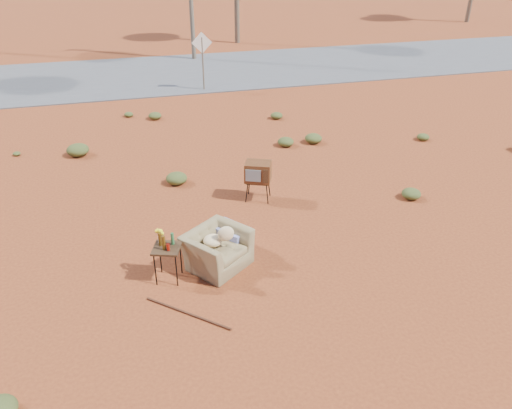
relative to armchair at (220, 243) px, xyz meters
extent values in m
plane|color=brown|center=(0.27, -0.46, -0.44)|extent=(140.00, 140.00, 0.00)
cube|color=#565659|center=(0.27, 14.54, -0.42)|extent=(140.00, 7.00, 0.04)
imported|color=olive|center=(-0.06, -0.07, 0.03)|extent=(1.28, 1.20, 0.94)
ellipsoid|color=#E3C28B|center=(-0.13, -0.06, 0.11)|extent=(0.34, 0.34, 0.20)
ellipsoid|color=#E3C28B|center=(0.08, -0.18, 0.29)|extent=(0.30, 0.15, 0.30)
cube|color=navy|center=(0.27, 0.31, -0.16)|extent=(0.78, 0.83, 0.55)
cube|color=black|center=(1.36, 2.25, 0.02)|extent=(0.62, 0.55, 0.03)
cylinder|color=black|center=(1.07, 2.18, -0.21)|extent=(0.03, 0.03, 0.46)
cylinder|color=black|center=(1.50, 1.99, -0.21)|extent=(0.03, 0.03, 0.46)
cylinder|color=black|center=(1.21, 2.51, -0.21)|extent=(0.03, 0.03, 0.46)
cylinder|color=black|center=(1.64, 2.32, -0.21)|extent=(0.03, 0.03, 0.46)
cube|color=#5D3417|center=(1.36, 2.25, 0.26)|extent=(0.70, 0.63, 0.44)
cube|color=slate|center=(1.19, 2.07, 0.26)|extent=(0.32, 0.15, 0.28)
cube|color=#472D19|center=(1.45, 1.96, 0.26)|extent=(0.13, 0.07, 0.31)
cube|color=#3D2616|center=(-0.97, -0.25, 0.21)|extent=(0.59, 0.59, 0.04)
cylinder|color=black|center=(-1.21, -0.36, -0.11)|extent=(0.02, 0.02, 0.65)
cylinder|color=black|center=(-0.86, -0.48, -0.11)|extent=(0.02, 0.02, 0.65)
cylinder|color=black|center=(-1.08, -0.01, -0.11)|extent=(0.02, 0.02, 0.65)
cylinder|color=black|center=(-0.73, -0.13, -0.11)|extent=(0.02, 0.02, 0.65)
cylinder|color=#492F0C|center=(-1.06, -0.17, 0.35)|extent=(0.06, 0.06, 0.24)
cylinder|color=#492F0C|center=(-1.01, -0.31, 0.36)|extent=(0.06, 0.06, 0.26)
cylinder|color=#296032|center=(-0.85, -0.19, 0.34)|extent=(0.06, 0.06, 0.22)
cylinder|color=red|center=(-0.95, -0.35, 0.29)|extent=(0.06, 0.06, 0.12)
cylinder|color=silver|center=(-1.06, -0.07, 0.29)|extent=(0.07, 0.07, 0.13)
ellipsoid|color=yellow|center=(-1.06, -0.07, 0.45)|extent=(0.15, 0.15, 0.11)
cylinder|color=#522A16|center=(-0.80, -1.27, -0.42)|extent=(1.21, 1.13, 0.04)
cylinder|color=brown|center=(1.77, 11.54, 0.56)|extent=(0.06, 0.06, 2.00)
cube|color=silver|center=(1.77, 11.54, 1.36)|extent=(0.78, 0.04, 0.78)
ellipsoid|color=#424920|center=(4.77, 1.34, -0.32)|extent=(0.44, 0.44, 0.24)
ellipsoid|color=#424920|center=(-2.73, 6.04, -0.27)|extent=(0.60, 0.60, 0.33)
ellipsoid|color=#424920|center=(7.07, 4.54, -0.34)|extent=(0.36, 0.36, 0.20)
ellipsoid|color=#424920|center=(3.47, 7.54, -0.33)|extent=(0.40, 0.40, 0.22)
ellipsoid|color=#424920|center=(-1.23, 9.04, -0.36)|extent=(0.30, 0.30, 0.17)
camera|label=1|loc=(-1.39, -7.54, 4.96)|focal=35.00mm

